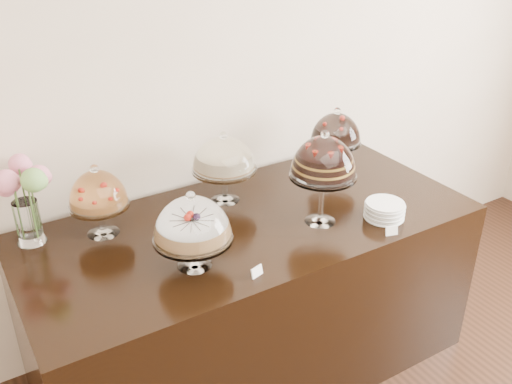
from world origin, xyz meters
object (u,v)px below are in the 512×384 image
cake_stand_choco_layer (324,161)px  cake_stand_fruit_tart (98,193)px  plate_stack (384,210)px  cake_stand_sugar_sponge (192,223)px  flower_vase (24,193)px  cake_stand_dark_choco (336,131)px  display_counter (251,295)px  cake_stand_cheesecake (224,157)px

cake_stand_choco_layer → cake_stand_fruit_tart: 1.03m
plate_stack → cake_stand_sugar_sponge: bearing=173.0°
flower_vase → cake_stand_sugar_sponge: bearing=-45.1°
cake_stand_fruit_tart → cake_stand_dark_choco: bearing=-2.0°
cake_stand_dark_choco → plate_stack: size_ratio=2.05×
cake_stand_sugar_sponge → cake_stand_choco_layer: size_ratio=0.75×
cake_stand_sugar_sponge → plate_stack: bearing=-7.0°
display_counter → cake_stand_choco_layer: 0.84m
cake_stand_dark_choco → flower_vase: 1.62m
cake_stand_choco_layer → cake_stand_cheesecake: (-0.29, 0.43, -0.08)m
cake_stand_cheesecake → cake_stand_fruit_tart: (-0.64, 0.01, -0.03)m
cake_stand_dark_choco → flower_vase: bearing=175.2°
display_counter → cake_stand_fruit_tart: 0.96m
cake_stand_cheesecake → flower_vase: (-0.94, 0.10, 0.01)m
cake_stand_sugar_sponge → cake_stand_cheesecake: bearing=48.9°
cake_stand_fruit_tart → flower_vase: (-0.29, 0.09, 0.04)m
display_counter → flower_vase: (-0.94, 0.35, 0.70)m
flower_vase → plate_stack: flower_vase is taller
cake_stand_cheesecake → plate_stack: size_ratio=1.98×
cake_stand_sugar_sponge → cake_stand_cheesecake: cake_stand_cheesecake is taller
display_counter → cake_stand_fruit_tart: (-0.64, 0.26, 0.66)m
display_counter → plate_stack: 0.82m
cake_stand_sugar_sponge → flower_vase: 0.77m
cake_stand_choco_layer → cake_stand_dark_choco: (0.39, 0.39, -0.07)m
cake_stand_sugar_sponge → cake_stand_dark_choco: 1.15m
cake_stand_choco_layer → flower_vase: size_ratio=1.18×
cake_stand_dark_choco → cake_stand_fruit_tart: (-1.32, 0.05, -0.04)m
cake_stand_choco_layer → plate_stack: cake_stand_choco_layer is taller
cake_stand_choco_layer → cake_stand_cheesecake: cake_stand_choco_layer is taller
cake_stand_fruit_tart → display_counter: bearing=-22.2°
cake_stand_choco_layer → plate_stack: size_ratio=2.47×
cake_stand_sugar_sponge → cake_stand_choco_layer: (0.68, 0.02, 0.11)m
cake_stand_cheesecake → flower_vase: bearing=174.1°
cake_stand_cheesecake → plate_stack: (0.57, -0.57, -0.20)m
display_counter → flower_vase: 1.22m
display_counter → cake_stand_choco_layer: size_ratio=4.67×
cake_stand_cheesecake → plate_stack: cake_stand_cheesecake is taller
display_counter → cake_stand_sugar_sponge: cake_stand_sugar_sponge is taller
cake_stand_fruit_tart → flower_vase: bearing=163.2°
cake_stand_dark_choco → plate_stack: (-0.10, -0.53, -0.21)m
cake_stand_sugar_sponge → cake_stand_fruit_tart: (-0.25, 0.46, 0.00)m
cake_stand_fruit_tart → plate_stack: size_ratio=1.84×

